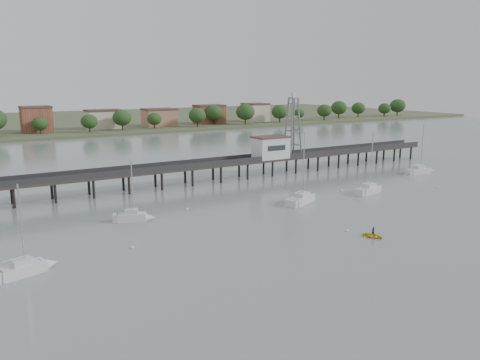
% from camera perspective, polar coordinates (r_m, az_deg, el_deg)
% --- Properties ---
extents(ground_plane, '(500.00, 500.00, 0.00)m').
position_cam_1_polar(ground_plane, '(53.95, 18.54, -12.75)').
color(ground_plane, slate).
rests_on(ground_plane, ground).
extents(pier, '(150.00, 5.00, 5.50)m').
position_cam_1_polar(pier, '(100.49, -8.09, 1.35)').
color(pier, '#2D2823').
rests_on(pier, ground).
extents(pier_building, '(8.40, 5.40, 5.30)m').
position_cam_1_polar(pier_building, '(111.97, 3.74, 4.00)').
color(pier_building, silver).
rests_on(pier_building, ground).
extents(lattice_tower, '(3.20, 3.20, 15.50)m').
position_cam_1_polar(lattice_tower, '(115.27, 6.45, 6.40)').
color(lattice_tower, slate).
rests_on(lattice_tower, ground).
extents(sailboat_d, '(8.20, 3.93, 13.07)m').
position_cam_1_polar(sailboat_d, '(98.51, 15.80, -1.07)').
color(sailboat_d, silver).
rests_on(sailboat_d, ground).
extents(sailboat_a, '(7.00, 3.73, 11.26)m').
position_cam_1_polar(sailboat_a, '(60.72, -24.14, -9.72)').
color(sailboat_a, silver).
rests_on(sailboat_a, ground).
extents(sailboat_b, '(6.27, 3.88, 10.22)m').
position_cam_1_polar(sailboat_b, '(77.09, -12.49, -4.43)').
color(sailboat_b, silver).
rests_on(sailboat_b, ground).
extents(sailboat_e, '(7.85, 2.95, 12.73)m').
position_cam_1_polar(sailboat_e, '(123.03, 21.36, 1.08)').
color(sailboat_e, silver).
rests_on(sailboat_e, ground).
extents(sailboat_c, '(8.70, 5.56, 13.89)m').
position_cam_1_polar(sailboat_c, '(88.27, 7.93, -2.20)').
color(sailboat_c, silver).
rests_on(sailboat_c, ground).
extents(yellow_dinghy, '(2.18, 1.19, 2.94)m').
position_cam_1_polar(yellow_dinghy, '(70.47, 15.88, -6.72)').
color(yellow_dinghy, yellow).
rests_on(yellow_dinghy, ground).
extents(dinghy_occupant, '(0.77, 1.37, 0.31)m').
position_cam_1_polar(dinghy_occupant, '(70.47, 15.88, -6.72)').
color(dinghy_occupant, black).
rests_on(dinghy_occupant, ground).
extents(mooring_buoys, '(84.81, 24.22, 0.39)m').
position_cam_1_polar(mooring_buoys, '(78.47, 2.88, -4.31)').
color(mooring_buoys, beige).
rests_on(mooring_buoys, ground).
extents(far_shore, '(500.00, 170.00, 10.40)m').
position_cam_1_polar(far_shore, '(274.27, -22.95, 6.53)').
color(far_shore, '#475133').
rests_on(far_shore, ground).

